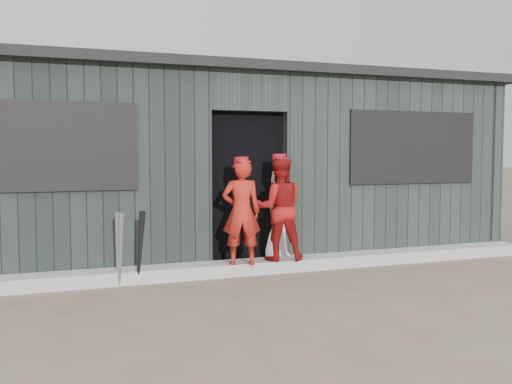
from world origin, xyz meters
name	(u,v)px	position (x,y,z in m)	size (l,w,h in m)	color
ground	(322,311)	(0.00, 0.00, 0.00)	(80.00, 80.00, 0.00)	brown
curb	(255,266)	(0.00, 1.82, 0.07)	(8.00, 0.36, 0.15)	#A3A39E
bat_left	(118,249)	(-1.68, 1.65, 0.42)	(0.07, 0.07, 0.84)	#95959D
bat_mid	(120,250)	(-1.66, 1.59, 0.42)	(0.07, 0.07, 0.84)	gray
bat_right	(140,248)	(-1.45, 1.59, 0.42)	(0.07, 0.07, 0.86)	black
player_red_left	(241,212)	(-0.24, 1.66, 0.78)	(0.46, 0.30, 1.26)	#A41E14
player_red_right	(279,208)	(0.29, 1.76, 0.80)	(0.63, 0.49, 1.29)	maroon
player_grey_back	(280,217)	(0.48, 2.18, 0.64)	(0.62, 0.41, 1.28)	#B8B8B8
dugout	(217,165)	(0.00, 3.50, 1.29)	(8.30, 3.30, 2.62)	black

